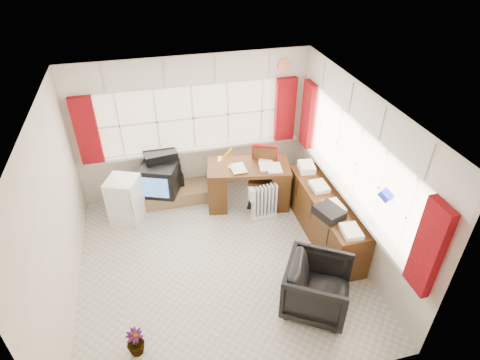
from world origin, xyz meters
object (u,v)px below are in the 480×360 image
at_px(office_chair, 317,287).
at_px(desk, 248,183).
at_px(tv_bench, 170,195).
at_px(mini_fridge, 125,200).
at_px(radiator, 264,205).
at_px(credenza, 325,216).
at_px(desk_lamp, 230,154).
at_px(task_chair, 263,173).
at_px(crt_tv, 160,179).

bearing_deg(office_chair, desk, 38.66).
distance_m(tv_bench, mini_fridge, 0.85).
bearing_deg(radiator, credenza, -40.20).
distance_m(desk_lamp, task_chair, 0.77).
bearing_deg(tv_bench, credenza, -33.70).
bearing_deg(office_chair, desk_lamp, 45.70).
bearing_deg(desk, radiator, -70.73).
height_order(desk_lamp, crt_tv, desk_lamp).
bearing_deg(desk_lamp, crt_tv, 162.66).
relative_size(credenza, mini_fridge, 2.49).
height_order(desk, crt_tv, desk).
bearing_deg(task_chair, credenza, -60.34).
xyz_separation_m(radiator, mini_fridge, (-2.23, 0.52, 0.14)).
xyz_separation_m(desk_lamp, task_chair, (0.58, 0.04, -0.49)).
bearing_deg(credenza, mini_fridge, 158.60).
xyz_separation_m(tv_bench, mini_fridge, (-0.73, -0.34, 0.28)).
bearing_deg(office_chair, task_chair, 31.93).
relative_size(desk_lamp, crt_tv, 0.49).
relative_size(desk, crt_tv, 1.95).
bearing_deg(tv_bench, desk, -17.09).
height_order(task_chair, crt_tv, task_chair).
height_order(task_chair, office_chair, task_chair).
relative_size(desk, tv_bench, 1.06).
bearing_deg(desk_lamp, task_chair, 3.47).
bearing_deg(desk, office_chair, -83.33).
xyz_separation_m(task_chair, office_chair, (-0.00, -2.42, -0.19)).
distance_m(desk, mini_fridge, 2.07).
relative_size(office_chair, credenza, 0.41).
xyz_separation_m(credenza, crt_tv, (-2.41, 1.49, 0.13)).
xyz_separation_m(desk, crt_tv, (-1.47, 0.38, 0.08)).
relative_size(task_chair, credenza, 0.53).
xyz_separation_m(crt_tv, mini_fridge, (-0.60, -0.31, -0.12)).
bearing_deg(radiator, desk_lamp, 134.96).
relative_size(desk, desk_lamp, 3.93).
distance_m(desk_lamp, tv_bench, 1.45).
height_order(credenza, mini_fridge, credenza).
relative_size(office_chair, radiator, 1.27).
bearing_deg(mini_fridge, desk_lamp, -1.83).
distance_m(desk, credenza, 1.45).
bearing_deg(task_chair, desk, -169.54).
bearing_deg(crt_tv, tv_bench, 13.17).
relative_size(radiator, crt_tv, 0.84).
relative_size(office_chair, tv_bench, 0.58).
bearing_deg(crt_tv, radiator, -26.90).
distance_m(desk, crt_tv, 1.52).
relative_size(desk_lamp, tv_bench, 0.27).
bearing_deg(desk, crt_tv, 165.51).
height_order(tv_bench, crt_tv, crt_tv).
distance_m(task_chair, credenza, 1.35).
bearing_deg(task_chair, tv_bench, 167.46).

